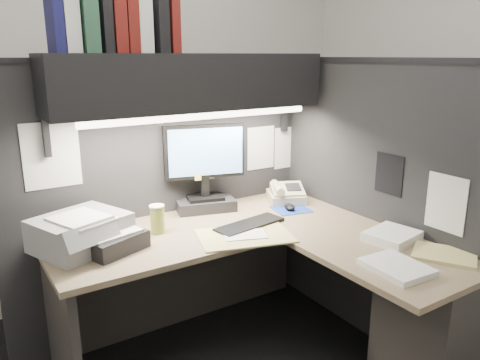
# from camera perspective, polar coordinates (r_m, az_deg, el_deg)

# --- Properties ---
(wall_back) EXTENTS (3.50, 0.04, 2.70)m
(wall_back) POSITION_cam_1_polar(r_m,az_deg,el_deg) (3.26, -14.00, 9.44)
(wall_back) COLOR silver
(wall_back) RESTS_ON floor
(partition_back) EXTENTS (1.90, 0.06, 1.60)m
(partition_back) POSITION_cam_1_polar(r_m,az_deg,el_deg) (2.85, -8.98, -2.35)
(partition_back) COLOR black
(partition_back) RESTS_ON floor
(partition_right) EXTENTS (0.06, 1.50, 1.60)m
(partition_right) POSITION_cam_1_polar(r_m,az_deg,el_deg) (2.81, 15.71, -3.00)
(partition_right) COLOR black
(partition_right) RESTS_ON floor
(desk) EXTENTS (1.70, 1.53, 0.73)m
(desk) POSITION_cam_1_polar(r_m,az_deg,el_deg) (2.47, 9.44, -14.31)
(desk) COLOR #8A7158
(desk) RESTS_ON floor
(overhead_shelf) EXTENTS (1.55, 0.34, 0.30)m
(overhead_shelf) POSITION_cam_1_polar(r_m,az_deg,el_deg) (2.61, -6.02, 11.81)
(overhead_shelf) COLOR black
(overhead_shelf) RESTS_ON partition_back
(task_light_tube) EXTENTS (1.32, 0.04, 0.04)m
(task_light_tube) POSITION_cam_1_polar(r_m,az_deg,el_deg) (2.50, -4.44, 7.79)
(task_light_tube) COLOR white
(task_light_tube) RESTS_ON overhead_shelf
(monitor) EXTENTS (0.47, 0.30, 0.52)m
(monitor) POSITION_cam_1_polar(r_m,az_deg,el_deg) (2.80, -4.30, 0.40)
(monitor) COLOR black
(monitor) RESTS_ON desk
(keyboard) EXTENTS (0.43, 0.20, 0.02)m
(keyboard) POSITION_cam_1_polar(r_m,az_deg,el_deg) (2.58, 1.18, -5.48)
(keyboard) COLOR black
(keyboard) RESTS_ON desk
(mousepad) EXTENTS (0.24, 0.23, 0.00)m
(mousepad) POSITION_cam_1_polar(r_m,az_deg,el_deg) (2.87, 6.27, -3.57)
(mousepad) COLOR #1B3797
(mousepad) RESTS_ON desk
(mouse) EXTENTS (0.08, 0.11, 0.04)m
(mouse) POSITION_cam_1_polar(r_m,az_deg,el_deg) (2.85, 6.08, -3.29)
(mouse) COLOR black
(mouse) RESTS_ON mousepad
(telephone) EXTENTS (0.30, 0.31, 0.09)m
(telephone) POSITION_cam_1_polar(r_m,az_deg,el_deg) (3.02, 5.66, -1.75)
(telephone) COLOR #BEB492
(telephone) RESTS_ON desk
(coffee_cup) EXTENTS (0.09, 0.09, 0.14)m
(coffee_cup) POSITION_cam_1_polar(r_m,az_deg,el_deg) (2.51, -10.04, -4.81)
(coffee_cup) COLOR #B9B74A
(coffee_cup) RESTS_ON desk
(printer) EXTENTS (0.49, 0.46, 0.16)m
(printer) POSITION_cam_1_polar(r_m,az_deg,el_deg) (2.41, -18.85, -6.05)
(printer) COLOR gray
(printer) RESTS_ON desk
(notebook_stack) EXTENTS (0.35, 0.32, 0.09)m
(notebook_stack) POSITION_cam_1_polar(r_m,az_deg,el_deg) (2.35, -15.36, -7.23)
(notebook_stack) COLOR black
(notebook_stack) RESTS_ON desk
(open_folder) EXTENTS (0.55, 0.44, 0.01)m
(open_folder) POSITION_cam_1_polar(r_m,az_deg,el_deg) (2.44, 0.58, -6.83)
(open_folder) COLOR tan
(open_folder) RESTS_ON desk
(paper_stack_a) EXTENTS (0.28, 0.25, 0.05)m
(paper_stack_a) POSITION_cam_1_polar(r_m,az_deg,el_deg) (2.51, 18.04, -6.52)
(paper_stack_a) COLOR white
(paper_stack_a) RESTS_ON desk
(paper_stack_b) EXTENTS (0.23, 0.28, 0.03)m
(paper_stack_b) POSITION_cam_1_polar(r_m,az_deg,el_deg) (2.19, 18.55, -10.03)
(paper_stack_b) COLOR white
(paper_stack_b) RESTS_ON desk
(manila_stack) EXTENTS (0.33, 0.35, 0.02)m
(manila_stack) POSITION_cam_1_polar(r_m,az_deg,el_deg) (2.41, 23.65, -8.33)
(manila_stack) COLOR tan
(manila_stack) RESTS_ON desk
(binder_row) EXTENTS (0.60, 0.24, 0.30)m
(binder_row) POSITION_cam_1_polar(r_m,az_deg,el_deg) (2.46, -15.23, 18.11)
(binder_row) COLOR #16164F
(binder_row) RESTS_ON overhead_shelf
(pinned_papers) EXTENTS (1.76, 1.31, 0.51)m
(pinned_papers) POSITION_cam_1_polar(r_m,az_deg,el_deg) (2.66, 1.82, 2.22)
(pinned_papers) COLOR white
(pinned_papers) RESTS_ON partition_back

